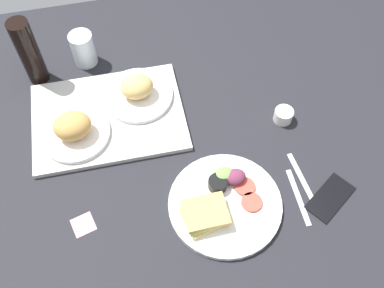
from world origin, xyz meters
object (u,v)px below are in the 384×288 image
object	(u,v)px
serving_tray	(108,117)
bread_plate_near	(74,129)
plate_with_salad	(222,202)
drinking_glass	(83,49)
soda_bottle	(29,52)
cell_phone	(330,197)
fork	(298,197)
bread_plate_far	(138,91)
espresso_cup	(283,115)
sticky_note	(83,225)
knife	(304,182)

from	to	relation	value
serving_tray	bread_plate_near	xyz separation A→B (cm)	(-9.94, -5.21, 3.93)
bread_plate_near	plate_with_salad	xyz separation A→B (cm)	(36.04, -30.02, -3.09)
drinking_glass	soda_bottle	distance (cm)	16.92
serving_tray	cell_phone	distance (cm)	67.90
serving_tray	soda_bottle	xyz separation A→B (cm)	(-19.74, 21.18, 10.64)
plate_with_salad	fork	world-z (taller)	plate_with_salad
bread_plate_far	fork	size ratio (longest dim) A/B	1.25
bread_plate_far	espresso_cup	distance (cm)	44.54
espresso_cup	sticky_note	xyz separation A→B (cm)	(-61.76, -20.78, -1.94)
drinking_glass	espresso_cup	world-z (taller)	drinking_glass
bread_plate_far	fork	distance (cm)	56.44
plate_with_salad	soda_bottle	xyz separation A→B (cm)	(-45.84, 56.41, 9.80)
bread_plate_near	cell_phone	size ratio (longest dim) A/B	1.40
serving_tray	plate_with_salad	distance (cm)	43.85
fork	bread_plate_near	bearing A→B (deg)	61.14
plate_with_salad	sticky_note	size ratio (longest dim) A/B	5.40
drinking_glass	sticky_note	xyz separation A→B (cm)	(-6.35, -57.71, -5.60)
serving_tray	cell_phone	size ratio (longest dim) A/B	3.13
serving_tray	sticky_note	xyz separation A→B (cm)	(-10.65, -32.73, -0.74)
soda_bottle	knife	size ratio (longest dim) A/B	1.20
bread_plate_near	soda_bottle	world-z (taller)	soda_bottle
espresso_cup	bread_plate_far	bearing A→B (deg)	157.56
plate_with_salad	drinking_glass	world-z (taller)	drinking_glass
espresso_cup	knife	world-z (taller)	espresso_cup
cell_phone	fork	bearing A→B (deg)	131.48
knife	plate_with_salad	bearing A→B (deg)	89.01
bread_plate_far	sticky_note	bearing A→B (deg)	-118.67
bread_plate_far	sticky_note	xyz separation A→B (cm)	(-20.65, -37.76, -4.20)
espresso_cup	sticky_note	world-z (taller)	espresso_cup
bread_plate_near	knife	bearing A→B (deg)	-25.47
cell_phone	sticky_note	distance (cm)	66.06
soda_bottle	fork	size ratio (longest dim) A/B	1.35
espresso_cup	knife	size ratio (longest dim) A/B	0.29
sticky_note	espresso_cup	bearing A→B (deg)	18.59
sticky_note	cell_phone	bearing A→B (deg)	-6.12
bread_plate_far	cell_phone	xyz separation A→B (cm)	(45.03, -44.80, -3.86)
soda_bottle	espresso_cup	size ratio (longest dim) A/B	4.09
bread_plate_near	soda_bottle	bearing A→B (deg)	110.37
plate_with_salad	drinking_glass	size ratio (longest dim) A/B	2.67
serving_tray	sticky_note	size ratio (longest dim) A/B	8.04
espresso_cup	knife	xyz separation A→B (cm)	(-1.37, -21.68, -1.75)
fork	cell_phone	xyz separation A→B (cm)	(8.29, -2.14, 0.15)
drinking_glass	knife	world-z (taller)	drinking_glass
serving_tray	espresso_cup	bearing A→B (deg)	-13.16
plate_with_salad	fork	bearing A→B (deg)	-6.65
fork	cell_phone	bearing A→B (deg)	-103.55
serving_tray	knife	size ratio (longest dim) A/B	2.37
bread_plate_far	cell_phone	world-z (taller)	bread_plate_far
soda_bottle	sticky_note	distance (cm)	55.85
bread_plate_near	plate_with_salad	bearing A→B (deg)	-39.80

